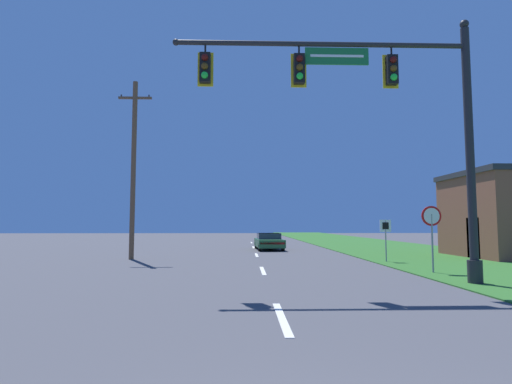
# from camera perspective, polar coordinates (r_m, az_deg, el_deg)

# --- Properties ---
(grass_verge_right) EXTENTS (10.00, 110.00, 0.04)m
(grass_verge_right) POSITION_cam_1_polar(r_m,az_deg,el_deg) (34.00, 17.77, -7.48)
(grass_verge_right) COLOR #2D6626
(grass_verge_right) RESTS_ON ground
(road_center_line) EXTENTS (0.16, 34.80, 0.01)m
(road_center_line) POSITION_cam_1_polar(r_m,az_deg,el_deg) (24.11, 0.08, -9.00)
(road_center_line) COLOR silver
(road_center_line) RESTS_ON ground
(signal_mast) EXTENTS (9.65, 0.47, 8.44)m
(signal_mast) POSITION_cam_1_polar(r_m,az_deg,el_deg) (13.56, 18.61, 10.41)
(signal_mast) COLOR #232326
(signal_mast) RESTS_ON grass_verge_right
(car_ahead) EXTENTS (2.04, 4.41, 1.19)m
(car_ahead) POSITION_cam_1_polar(r_m,az_deg,el_deg) (29.14, 1.85, -7.06)
(car_ahead) COLOR black
(car_ahead) RESTS_ON ground
(stop_sign) EXTENTS (0.76, 0.07, 2.50)m
(stop_sign) POSITION_cam_1_polar(r_m,az_deg,el_deg) (16.59, 23.80, -4.18)
(stop_sign) COLOR gray
(stop_sign) RESTS_ON grass_verge_right
(route_sign_post) EXTENTS (0.55, 0.06, 2.03)m
(route_sign_post) POSITION_cam_1_polar(r_m,az_deg,el_deg) (20.63, 18.02, -5.29)
(route_sign_post) COLOR gray
(route_sign_post) RESTS_ON grass_verge_right
(utility_pole_near) EXTENTS (1.80, 0.26, 9.62)m
(utility_pole_near) POSITION_cam_1_polar(r_m,az_deg,el_deg) (22.49, -17.10, 3.56)
(utility_pole_near) COLOR brown
(utility_pole_near) RESTS_ON ground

